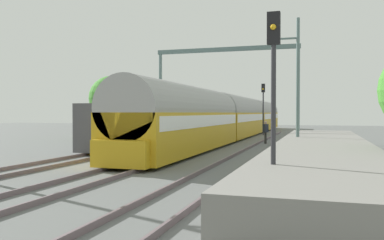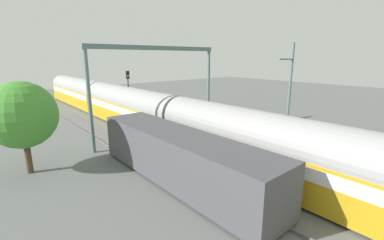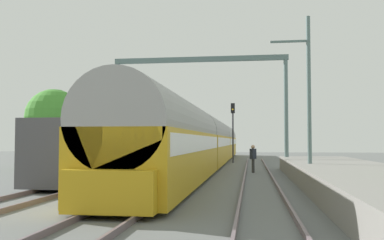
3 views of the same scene
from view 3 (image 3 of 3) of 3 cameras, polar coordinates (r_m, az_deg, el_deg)
ground at (r=15.41m, az=-5.60°, el=-10.18°), size 120.00×120.00×0.00m
track_far_west at (r=16.74m, az=-18.89°, el=-9.18°), size 1.52×60.00×0.16m
track_west at (r=15.40m, az=-5.60°, el=-9.88°), size 1.52×60.00×0.16m
track_east at (r=14.99m, az=9.32°, el=-10.06°), size 1.52×60.00×0.16m
platform at (r=17.44m, az=21.89°, el=-7.64°), size 4.40×28.00×0.90m
passenger_train at (r=35.15m, az=2.08°, el=-2.80°), size 2.93×49.20×3.82m
freight_car at (r=22.88m, az=-11.18°, el=-4.02°), size 2.80×13.00×2.70m
person_crossing at (r=27.01m, az=8.12°, el=-4.78°), size 0.42×0.47×1.73m
railway_signal_far at (r=38.94m, az=5.46°, el=-0.65°), size 0.36×0.30×5.39m
catenary_gantry at (r=29.95m, az=1.01°, el=4.17°), size 12.21×0.28×7.86m
catenary_pole_east_mid at (r=21.28m, az=15.17°, el=3.15°), size 1.90×0.20×8.00m
tree_west_background at (r=31.71m, az=-17.90°, el=0.35°), size 3.96×3.96×5.63m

